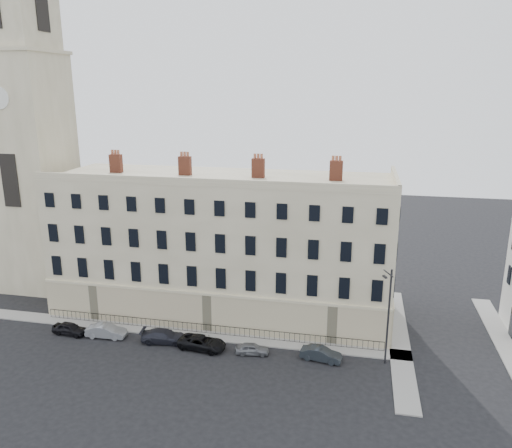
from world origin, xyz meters
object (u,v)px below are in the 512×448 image
(car_c, at_px, (164,336))
(car_f, at_px, (321,354))
(car_d, at_px, (202,343))
(car_a, at_px, (70,329))
(car_e, at_px, (252,349))
(car_b, at_px, (106,331))
(streetlamp, at_px, (388,313))

(car_c, bearing_deg, car_f, -97.80)
(car_c, distance_m, car_d, 4.03)
(car_a, xyz_separation_m, car_e, (18.82, 0.00, -0.07))
(car_e, xyz_separation_m, car_f, (6.38, 0.22, 0.09))
(car_b, relative_size, car_c, 0.89)
(car_f, distance_m, streetlamp, 7.17)
(streetlamp, bearing_deg, car_a, 157.82)
(car_b, bearing_deg, car_e, -93.75)
(car_e, height_order, car_f, car_f)
(car_a, relative_size, car_f, 0.95)
(car_b, xyz_separation_m, streetlamp, (26.96, 0.60, 4.33))
(car_a, bearing_deg, car_f, -84.85)
(car_c, relative_size, car_e, 1.43)
(car_a, distance_m, car_e, 18.82)
(car_b, relative_size, car_d, 0.87)
(car_c, bearing_deg, car_d, -103.05)
(car_c, bearing_deg, streetlamp, -96.08)
(car_a, relative_size, car_e, 1.14)
(car_e, relative_size, car_f, 0.83)
(car_d, bearing_deg, streetlamp, -81.02)
(car_a, xyz_separation_m, car_d, (13.95, -0.03, 0.03))
(car_a, xyz_separation_m, car_b, (3.89, 0.20, 0.05))
(car_c, bearing_deg, car_a, 84.97)
(car_e, bearing_deg, car_a, 82.62)
(car_b, height_order, car_c, car_b)
(car_a, height_order, car_b, car_b)
(car_b, distance_m, car_d, 10.06)
(car_a, distance_m, streetlamp, 31.17)
(car_a, distance_m, car_d, 13.95)
(car_b, height_order, car_e, car_b)
(car_d, xyz_separation_m, car_f, (11.25, 0.25, -0.02))
(car_e, bearing_deg, car_d, 83.02)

